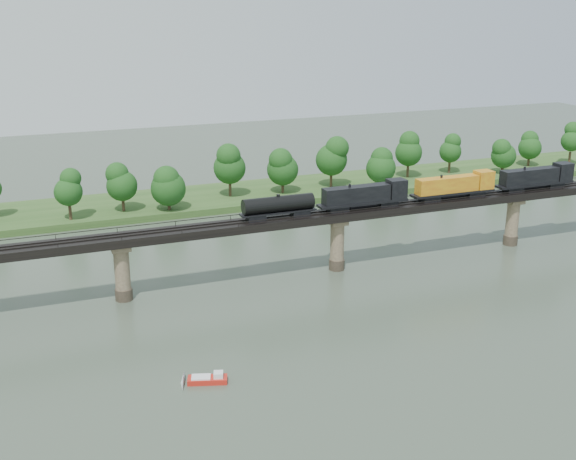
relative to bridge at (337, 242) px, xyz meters
name	(u,v)px	position (x,y,z in m)	size (l,w,h in m)	color
ground	(419,334)	(0.00, -30.00, -5.46)	(400.00, 400.00, 0.00)	#364334
far_bank	(246,195)	(0.00, 55.00, -4.66)	(300.00, 24.00, 1.60)	#2D4E1F
bridge	(337,242)	(0.00, 0.00, 0.00)	(236.00, 30.00, 11.50)	#473A2D
bridge_superstructure	(338,210)	(0.00, 0.00, 6.33)	(220.00, 4.90, 0.75)	black
far_treeline	(220,171)	(-8.21, 50.52, 3.37)	(289.06, 17.54, 13.60)	#382619
freight_train	(425,190)	(18.46, 0.00, 8.42)	(72.41, 2.82, 4.98)	black
motorboat	(208,379)	(-33.98, -32.27, -4.95)	(5.62, 3.41, 1.48)	red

